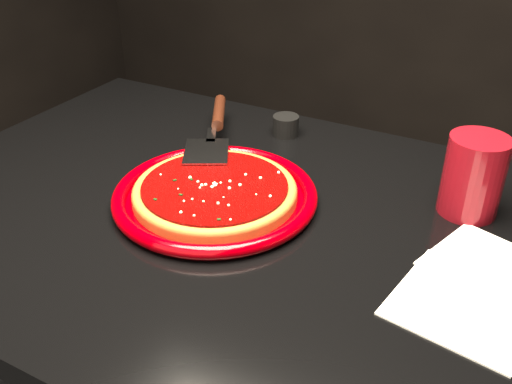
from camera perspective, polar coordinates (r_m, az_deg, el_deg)
table at (r=1.16m, az=-0.74°, el=-17.89°), size 1.20×0.80×0.75m
plate at (r=0.94m, az=-4.10°, el=-0.33°), size 0.44×0.44×0.02m
pizza_crust at (r=0.93m, az=-4.11°, el=-0.13°), size 0.35×0.35×0.01m
pizza_crust_rim at (r=0.93m, az=-4.13°, el=0.23°), size 0.35×0.35×0.02m
pizza_sauce at (r=0.93m, az=-4.14°, el=0.48°), size 0.31×0.31×0.01m
parmesan_dusting at (r=0.93m, az=-4.15°, el=0.84°), size 0.23×0.23×0.01m
basil_flecks at (r=0.93m, az=-4.15°, el=0.79°), size 0.21×0.21×0.00m
pizza_server at (r=1.10m, az=-4.19°, el=6.39°), size 0.24×0.34×0.02m
cup at (r=0.95m, az=20.90°, el=1.52°), size 0.10×0.10×0.13m
napkin_a at (r=0.78m, az=20.07°, el=-10.60°), size 0.19×0.19×0.00m
napkin_b at (r=0.87m, az=21.83°, el=-6.61°), size 0.17×0.18×0.00m
ramekin at (r=1.16m, az=2.99°, el=6.66°), size 0.06×0.06×0.04m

